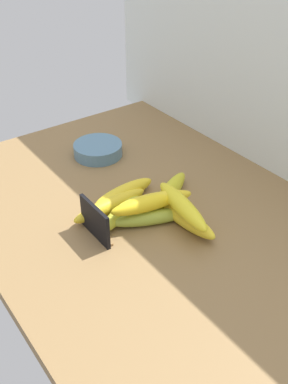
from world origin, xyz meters
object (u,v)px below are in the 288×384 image
Objects in this scene: banana_0 at (184,218)px; banana_2 at (169,193)px; banana_7 at (182,206)px; fruit_bowl at (98,150)px; banana_1 at (152,217)px; banana_6 at (155,200)px; banana_4 at (124,193)px; banana_3 at (110,205)px; banana_5 at (120,214)px; chalkboard_sign at (94,221)px; banana_8 at (146,204)px.

banana_0 is 10.35cm from banana_2.
banana_7 reaches higher than banana_2.
fruit_bowl is at bearing -174.86° from banana_2.
banana_1 is 1.11× the size of banana_6.
banana_1 is 1.12× the size of banana_4.
banana_2 is 0.96× the size of banana_3.
banana_6 is at bearing 56.28° from banana_5.
banana_3 is at bearing -140.98° from banana_6.
chalkboard_sign is 0.56× the size of banana_7.
banana_0 is at bearing -19.34° from banana_2.
banana_3 is 5.90cm from banana_4.
banana_2 is 11.20cm from banana_8.
banana_6 and banana_8 have the same top height.
banana_6 reaches higher than banana_3.
banana_3 reaches higher than banana_5.
banana_0 is at bearing 37.91° from banana_3.
banana_7 reaches higher than banana_1.
banana_1 is at bearing 38.60° from banana_8.
banana_2 reaches higher than fruit_bowl.
banana_4 reaches higher than banana_5.
banana_4 is (-7.49, 12.86, -1.84)cm from chalkboard_sign.
banana_0 is 4.08cm from banana_7.
fruit_bowl is 27.64cm from banana_3.
banana_8 is (-5.92, -5.47, -0.65)cm from banana_7.
banana_8 is at bearing -90.49° from banana_6.
fruit_bowl is 0.71× the size of banana_7.
banana_1 is 10.84cm from banana_3.
banana_1 is at bearing 43.32° from banana_5.
fruit_bowl is 34.34cm from banana_8.
banana_7 reaches higher than banana_5.
fruit_bowl is 0.78× the size of banana_6.
banana_3 is 11.29cm from banana_6.
chalkboard_sign is 21.90cm from banana_2.
banana_3 is 1.18× the size of banana_8.
fruit_bowl is at bearing 171.55° from banana_6.
chalkboard_sign is 0.79× the size of fruit_bowl.
banana_3 is at bearing -151.85° from banana_8.
banana_3 is at bearing -177.62° from banana_5.
banana_2 is at bearing 118.19° from banana_6.
banana_6 is (10.66, 1.35, 3.26)cm from banana_4.
banana_7 is at bearing 34.85° from banana_3.
banana_7 is (14.27, 9.94, 4.07)cm from banana_3.
banana_4 is 1.11× the size of banana_5.
chalkboard_sign is at bearing -54.95° from banana_3.
banana_8 is (4.40, 4.30, 3.61)cm from banana_5.
banana_5 is at bearing -40.21° from banana_4.
banana_8 is (-0.02, -2.31, 0.04)cm from banana_6.
fruit_bowl is 0.74× the size of banana_0.
banana_3 is (-4.30, -14.38, -0.13)cm from banana_2.
fruit_bowl is at bearing 158.22° from banana_5.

